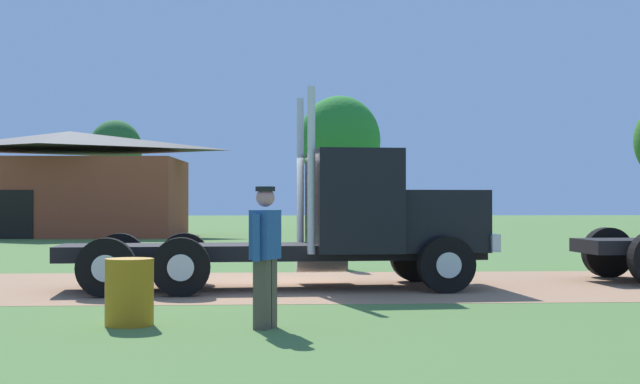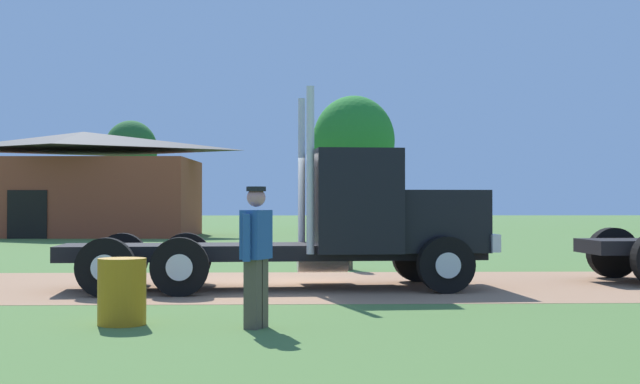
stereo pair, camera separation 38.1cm
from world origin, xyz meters
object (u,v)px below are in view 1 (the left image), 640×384
object	(u,v)px
truck_foreground_white	(343,224)
visitor_far_side	(344,231)
steel_barrel	(130,292)
shed_building	(69,186)
visitor_walking_mid	(265,250)

from	to	relation	value
truck_foreground_white	visitor_far_side	distance (m)	4.51
visitor_far_side	steel_barrel	xyz separation A→B (m)	(-3.60, -9.44, -0.49)
steel_barrel	shed_building	xyz separation A→B (m)	(-8.00, 31.84, 2.03)
steel_barrel	shed_building	bearing A→B (deg)	104.10
shed_building	steel_barrel	bearing A→B (deg)	-75.90
shed_building	visitor_far_side	bearing A→B (deg)	-62.63
visitor_walking_mid	visitor_far_side	xyz separation A→B (m)	(1.83, 9.81, -0.07)
visitor_walking_mid	visitor_far_side	size ratio (longest dim) A/B	1.06
visitor_far_side	truck_foreground_white	bearing A→B (deg)	-95.00
shed_building	visitor_walking_mid	bearing A→B (deg)	-73.13
visitor_walking_mid	shed_building	bearing A→B (deg)	106.87
visitor_walking_mid	truck_foreground_white	bearing A→B (deg)	74.92
truck_foreground_white	steel_barrel	distance (m)	5.96
truck_foreground_white	visitor_walking_mid	bearing A→B (deg)	-105.08
visitor_walking_mid	steel_barrel	world-z (taller)	visitor_walking_mid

